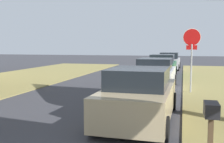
{
  "coord_description": "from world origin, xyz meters",
  "views": [
    {
      "loc": [
        3.58,
        -0.87,
        2.22
      ],
      "look_at": [
        0.9,
        9.48,
        1.21
      ],
      "focal_mm": 44.04,
      "sensor_mm": 36.0,
      "label": 1
    }
  ],
  "objects_px": {
    "parked_sedan_silver": "(169,61)",
    "curbside_mailbox": "(211,119)",
    "parked_sedan_white": "(155,75)",
    "stop_sign_far": "(192,46)",
    "parked_sedan_green": "(162,66)",
    "parked_sedan_tan": "(140,97)"
  },
  "relations": [
    {
      "from": "parked_sedan_silver",
      "to": "curbside_mailbox",
      "type": "distance_m",
      "value": 21.95
    },
    {
      "from": "parked_sedan_white",
      "to": "parked_sedan_silver",
      "type": "distance_m",
      "value": 12.28
    },
    {
      "from": "stop_sign_far",
      "to": "parked_sedan_silver",
      "type": "xyz_separation_m",
      "value": [
        -1.62,
        13.26,
        -1.46
      ]
    },
    {
      "from": "parked_sedan_white",
      "to": "parked_sedan_green",
      "type": "height_order",
      "value": "same"
    },
    {
      "from": "stop_sign_far",
      "to": "parked_sedan_green",
      "type": "bearing_deg",
      "value": 104.17
    },
    {
      "from": "parked_sedan_white",
      "to": "stop_sign_far",
      "type": "bearing_deg",
      "value": -29.51
    },
    {
      "from": "stop_sign_far",
      "to": "curbside_mailbox",
      "type": "bearing_deg",
      "value": -89.44
    },
    {
      "from": "parked_sedan_white",
      "to": "parked_sedan_silver",
      "type": "bearing_deg",
      "value": 89.52
    },
    {
      "from": "parked_sedan_silver",
      "to": "parked_sedan_white",
      "type": "bearing_deg",
      "value": -90.48
    },
    {
      "from": "parked_sedan_green",
      "to": "curbside_mailbox",
      "type": "distance_m",
      "value": 15.96
    },
    {
      "from": "parked_sedan_white",
      "to": "curbside_mailbox",
      "type": "bearing_deg",
      "value": -79.33
    },
    {
      "from": "stop_sign_far",
      "to": "parked_sedan_tan",
      "type": "bearing_deg",
      "value": -106.81
    },
    {
      "from": "parked_sedan_tan",
      "to": "parked_sedan_white",
      "type": "xyz_separation_m",
      "value": [
        -0.15,
        6.2,
        0.0
      ]
    },
    {
      "from": "parked_sedan_tan",
      "to": "parked_sedan_green",
      "type": "relative_size",
      "value": 1.0
    },
    {
      "from": "parked_sedan_white",
      "to": "parked_sedan_tan",
      "type": "bearing_deg",
      "value": -88.66
    },
    {
      "from": "stop_sign_far",
      "to": "curbside_mailbox",
      "type": "distance_m",
      "value": 8.7
    },
    {
      "from": "parked_sedan_green",
      "to": "curbside_mailbox",
      "type": "bearing_deg",
      "value": -83.14
    },
    {
      "from": "parked_sedan_white",
      "to": "curbside_mailbox",
      "type": "distance_m",
      "value": 9.77
    },
    {
      "from": "stop_sign_far",
      "to": "parked_sedan_green",
      "type": "xyz_separation_m",
      "value": [
        -1.82,
        7.22,
        -1.46
      ]
    },
    {
      "from": "parked_sedan_tan",
      "to": "parked_sedan_silver",
      "type": "bearing_deg",
      "value": 90.13
    },
    {
      "from": "parked_sedan_white",
      "to": "curbside_mailbox",
      "type": "height_order",
      "value": "parked_sedan_white"
    },
    {
      "from": "parked_sedan_silver",
      "to": "stop_sign_far",
      "type": "bearing_deg",
      "value": -83.02
    }
  ]
}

